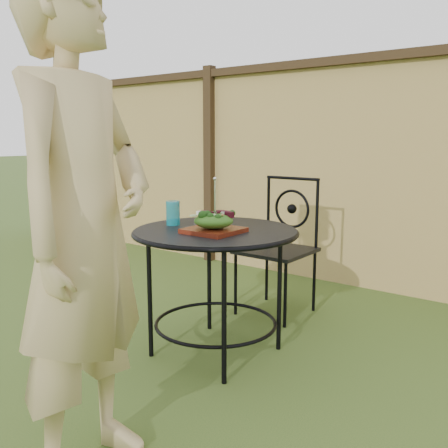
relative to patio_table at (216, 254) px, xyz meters
The scene contains 9 objects.
ground 0.75m from the patio_table, 106.26° to the right, with size 60.00×60.00×0.00m, color #264315.
fence 1.79m from the patio_table, 94.25° to the left, with size 8.00×0.12×1.90m.
patio_table is the anchor object (origin of this frame).
patio_chair 0.84m from the patio_table, 95.79° to the left, with size 0.46×0.46×0.95m.
diner 1.15m from the patio_table, 76.03° to the right, with size 0.66×0.43×1.80m, color tan.
salad_plate 0.18m from the patio_table, 57.25° to the right, with size 0.27×0.27×0.02m, color #4D110B.
salad 0.22m from the patio_table, 57.25° to the right, with size 0.21×0.21×0.08m, color #235614.
fork 0.35m from the patio_table, 52.33° to the right, with size 0.01×0.01×0.18m, color silver.
drinking_glass 0.36m from the patio_table, behind, with size 0.08×0.08×0.14m, color #0C7D8E.
Camera 1 is at (1.82, -1.68, 1.23)m, focal length 40.00 mm.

